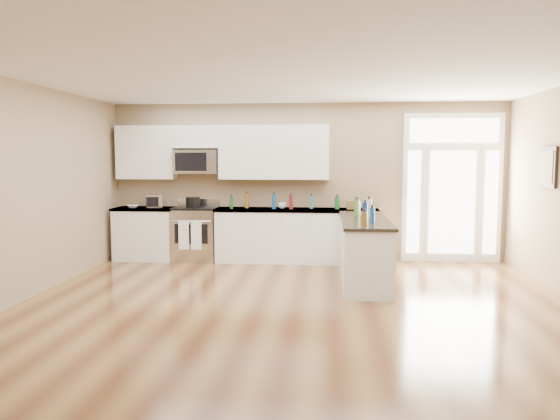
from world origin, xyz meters
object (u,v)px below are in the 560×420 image
object	(u,v)px
peninsula_cabinet	(364,253)
toaster_oven	(155,201)
stockpot	(193,202)
kitchen_range	(196,234)

from	to	relation	value
peninsula_cabinet	toaster_oven	size ratio (longest dim) A/B	8.58
peninsula_cabinet	toaster_oven	world-z (taller)	toaster_oven
peninsula_cabinet	stockpot	xyz separation A→B (m)	(-2.93, 1.46, 0.61)
kitchen_range	toaster_oven	size ratio (longest dim) A/B	4.00
stockpot	kitchen_range	bearing A→B (deg)	-14.27
stockpot	toaster_oven	xyz separation A→B (m)	(-0.69, -0.03, 0.01)
peninsula_cabinet	toaster_oven	distance (m)	3.94
peninsula_cabinet	kitchen_range	bearing A→B (deg)	153.39
stockpot	toaster_oven	bearing A→B (deg)	-177.70
kitchen_range	stockpot	bearing A→B (deg)	165.73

